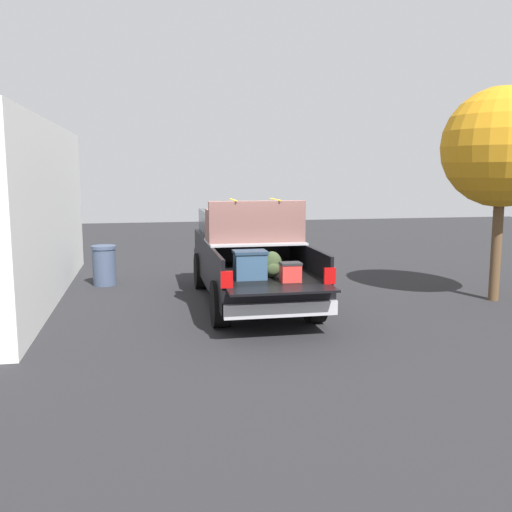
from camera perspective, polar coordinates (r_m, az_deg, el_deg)
ground_plane at (r=12.23m, az=-0.54°, el=-4.69°), size 40.00×40.00×0.00m
pickup_truck at (r=12.42m, az=-0.87°, el=0.06°), size 6.05×2.06×2.23m
building_facade at (r=13.35m, az=-19.89°, el=4.19°), size 9.22×0.36×3.81m
tree_background at (r=13.24m, az=23.39°, el=9.88°), size 2.52×2.52×4.55m
trash_can at (r=14.52m, az=-14.91°, el=-0.89°), size 0.60×0.60×0.98m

